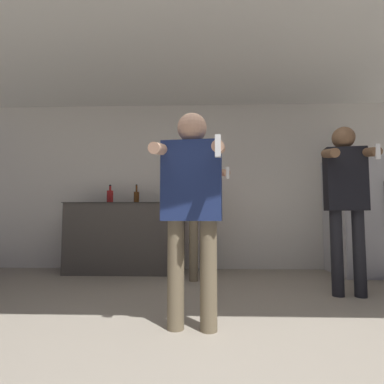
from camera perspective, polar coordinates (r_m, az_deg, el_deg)
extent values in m
plane|color=gray|center=(1.82, 5.70, -30.93)|extent=(14.00, 14.00, 0.00)
cube|color=silver|center=(4.67, 3.10, 1.26)|extent=(7.00, 0.06, 2.55)
cube|color=silver|center=(3.58, 3.59, 25.01)|extent=(7.00, 3.50, 0.05)
cube|color=silver|center=(4.76, 28.61, -3.98)|extent=(0.61, 0.71, 1.61)
cube|color=#B6B6BB|center=(4.44, 30.72, -3.91)|extent=(0.59, 0.01, 1.55)
cube|color=#47423D|center=(4.46, -12.28, -8.47)|extent=(1.64, 0.59, 0.98)
cube|color=#272421|center=(4.46, -12.18, -2.12)|extent=(1.67, 0.62, 0.01)
cylinder|color=maroon|center=(4.53, -15.35, -0.90)|extent=(0.09, 0.09, 0.18)
cylinder|color=maroon|center=(4.54, -15.32, 0.71)|extent=(0.03, 0.03, 0.07)
sphere|color=black|center=(4.54, -15.31, 1.17)|extent=(0.03, 0.03, 0.03)
cylinder|color=#563314|center=(4.36, -4.19, -0.40)|extent=(0.09, 0.09, 0.26)
cylinder|color=#563314|center=(4.37, -4.18, 1.89)|extent=(0.03, 0.03, 0.09)
sphere|color=maroon|center=(4.38, -4.18, 2.49)|extent=(0.04, 0.04, 0.04)
cylinder|color=#563314|center=(4.43, -10.54, -1.02)|extent=(0.08, 0.08, 0.16)
cylinder|color=#563314|center=(4.44, -10.51, 0.66)|extent=(0.03, 0.03, 0.10)
sphere|color=black|center=(4.45, -10.50, 1.29)|extent=(0.03, 0.03, 0.03)
cylinder|color=#75664C|center=(2.25, -3.12, -15.36)|extent=(0.12, 0.12, 0.77)
cylinder|color=#75664C|center=(2.22, 3.16, -15.52)|extent=(0.12, 0.12, 0.77)
cube|color=navy|center=(2.21, 0.00, 2.07)|extent=(0.45, 0.24, 0.58)
sphere|color=tan|center=(2.29, 0.00, 12.10)|extent=(0.22, 0.22, 0.22)
cylinder|color=tan|center=(2.12, -6.16, 8.15)|extent=(0.12, 0.34, 0.14)
cylinder|color=tan|center=(2.07, 5.12, 8.50)|extent=(0.12, 0.34, 0.14)
cube|color=white|center=(1.90, 4.89, 8.74)|extent=(0.04, 0.04, 0.14)
cylinder|color=black|center=(3.44, 25.87, -10.39)|extent=(0.12, 0.12, 0.86)
cylinder|color=black|center=(3.50, 29.24, -10.15)|extent=(0.12, 0.12, 0.86)
cube|color=black|center=(3.47, 27.13, 2.18)|extent=(0.41, 0.25, 0.65)
sphere|color=brown|center=(3.54, 26.88, 9.21)|extent=(0.23, 0.23, 0.23)
cylinder|color=brown|center=(3.30, 24.81, 6.71)|extent=(0.13, 0.35, 0.15)
cylinder|color=brown|center=(3.42, 30.78, 6.55)|extent=(0.13, 0.35, 0.15)
cube|color=white|center=(3.26, 31.86, 6.57)|extent=(0.04, 0.04, 0.14)
cylinder|color=#75664C|center=(3.79, 0.28, -10.56)|extent=(0.11, 0.11, 0.82)
cylinder|color=#75664C|center=(3.87, 3.36, -10.43)|extent=(0.11, 0.11, 0.82)
cube|color=maroon|center=(3.82, 1.81, 0.21)|extent=(0.44, 0.33, 0.61)
sphere|color=tan|center=(3.88, 1.80, 6.40)|extent=(0.23, 0.23, 0.23)
cylinder|color=tan|center=(3.61, 0.08, 4.05)|extent=(0.22, 0.38, 0.15)
cylinder|color=tan|center=(3.76, 5.49, 3.75)|extent=(0.22, 0.38, 0.15)
cube|color=white|center=(3.59, 6.73, 3.62)|extent=(0.05, 0.05, 0.14)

